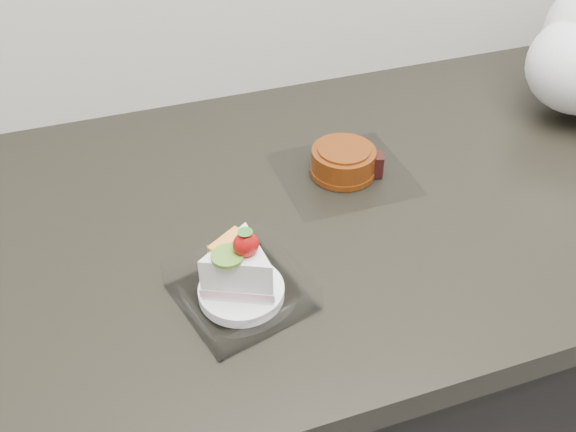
{
  "coord_description": "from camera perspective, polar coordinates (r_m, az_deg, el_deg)",
  "views": [
    {
      "loc": [
        -0.33,
        1.06,
        1.44
      ],
      "look_at": [
        -0.14,
        1.62,
        0.94
      ],
      "focal_mm": 40.0,
      "sensor_mm": 36.0,
      "label": 1
    }
  ],
  "objects": [
    {
      "name": "mooncake_wrap",
      "position": [
        0.9,
        5.03,
        4.65
      ],
      "size": [
        0.18,
        0.17,
        0.04
      ],
      "rotation": [
        0.0,
        0.0,
        0.18
      ],
      "color": "white",
      "rests_on": "counter"
    },
    {
      "name": "counter",
      "position": [
        1.21,
        5.47,
        -14.56
      ],
      "size": [
        2.04,
        0.64,
        0.9
      ],
      "color": "black",
      "rests_on": "ground"
    },
    {
      "name": "cake_tray",
      "position": [
        0.71,
        -4.23,
        -5.74
      ],
      "size": [
        0.16,
        0.16,
        0.1
      ],
      "rotation": [
        0.0,
        0.0,
        0.26
      ],
      "color": "white",
      "rests_on": "counter"
    }
  ]
}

